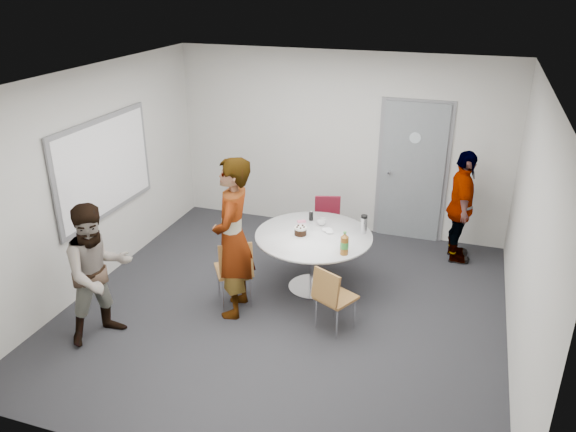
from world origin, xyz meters
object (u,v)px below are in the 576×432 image
(door, at_px, (412,172))
(table, at_px, (315,243))
(chair_far, at_px, (327,219))
(person_right, at_px, (461,207))
(whiteboard, at_px, (105,167))
(chair_near_left, at_px, (235,267))
(person_main, at_px, (233,238))
(chair_near_right, at_px, (332,294))
(person_left, at_px, (98,273))

(door, distance_m, table, 2.16)
(chair_far, relative_size, person_right, 0.51)
(door, height_order, whiteboard, door)
(chair_near_left, xyz_separation_m, chair_far, (0.65, 1.79, -0.05))
(door, bearing_deg, person_main, -121.45)
(door, xyz_separation_m, chair_far, (-1.04, -0.82, -0.55))
(chair_near_right, distance_m, person_right, 2.55)
(whiteboard, relative_size, person_left, 1.22)
(chair_far, bearing_deg, person_left, 41.84)
(chair_far, bearing_deg, person_right, 173.37)
(door, relative_size, whiteboard, 1.12)
(table, height_order, chair_far, table)
(chair_far, relative_size, person_main, 0.42)
(person_main, distance_m, person_right, 3.23)
(whiteboard, bearing_deg, door, 32.66)
(chair_far, bearing_deg, chair_near_right, 90.37)
(whiteboard, distance_m, person_left, 1.66)
(person_left, bearing_deg, person_main, -20.87)
(table, distance_m, person_right, 2.16)
(chair_near_left, bearing_deg, chair_near_right, -40.23)
(whiteboard, relative_size, person_right, 1.21)
(door, xyz_separation_m, chair_near_left, (-1.69, -2.61, -0.50))
(door, height_order, chair_near_left, door)
(table, height_order, person_main, person_main)
(door, bearing_deg, table, -115.25)
(whiteboard, xyz_separation_m, chair_far, (2.52, 1.46, -0.97))
(table, bearing_deg, door, 64.75)
(chair_near_left, xyz_separation_m, person_main, (0.03, -0.09, 0.42))
(chair_far, distance_m, person_left, 3.31)
(table, distance_m, chair_near_left, 1.05)
(person_main, height_order, person_left, person_main)
(chair_near_right, relative_size, person_right, 0.50)
(door, relative_size, chair_near_right, 2.70)
(whiteboard, height_order, person_right, whiteboard)
(person_left, height_order, person_right, person_right)
(whiteboard, height_order, chair_near_left, whiteboard)
(table, relative_size, chair_far, 1.80)
(table, xyz_separation_m, chair_far, (-0.13, 1.10, -0.16))
(chair_near_left, relative_size, chair_far, 1.09)
(chair_near_right, height_order, person_left, person_left)
(person_right, bearing_deg, person_main, 124.24)
(chair_near_left, distance_m, person_left, 1.52)
(door, xyz_separation_m, table, (-0.91, -1.92, -0.38))
(chair_near_left, distance_m, person_right, 3.20)
(chair_far, relative_size, person_left, 0.51)
(person_right, bearing_deg, chair_far, 91.13)
(door, distance_m, chair_near_right, 2.85)
(whiteboard, xyz_separation_m, person_left, (0.75, -1.32, -0.67))
(chair_near_right, distance_m, person_left, 2.50)
(whiteboard, distance_m, person_right, 4.69)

